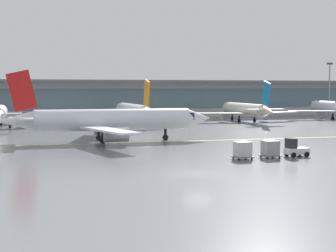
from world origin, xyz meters
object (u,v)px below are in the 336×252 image
object	(u,v)px
cargo_dolly_trailing	(243,150)
apron_light_mast_1	(329,87)
gate_airplane_3	(133,111)
taxiing_regional_jet	(110,120)
gate_airplane_4	(245,110)
baggage_tug	(295,149)
gate_airplane_2	(0,114)
cargo_dolly_lead	(270,149)

from	to	relation	value
cargo_dolly_trailing	apron_light_mast_1	bearing A→B (deg)	48.10
gate_airplane_3	taxiing_regional_jet	distance (m)	35.19
taxiing_regional_jet	apron_light_mast_1	world-z (taller)	apron_light_mast_1
gate_airplane_4	baggage_tug	world-z (taller)	gate_airplane_4
taxiing_regional_jet	baggage_tug	size ratio (longest dim) A/B	11.81
gate_airplane_3	taxiing_regional_jet	world-z (taller)	taxiing_regional_jet
apron_light_mast_1	gate_airplane_3	bearing A→B (deg)	-166.19
gate_airplane_4	apron_light_mast_1	size ratio (longest dim) A/B	1.91
gate_airplane_2	gate_airplane_3	world-z (taller)	gate_airplane_3
cargo_dolly_trailing	apron_light_mast_1	xyz separation A→B (m)	(61.35, 70.25, 6.86)
gate_airplane_4	gate_airplane_3	bearing A→B (deg)	92.53
gate_airplane_3	apron_light_mast_1	world-z (taller)	apron_light_mast_1
gate_airplane_4	baggage_tug	size ratio (longest dim) A/B	10.52
gate_airplane_3	apron_light_mast_1	bearing A→B (deg)	-75.27
gate_airplane_2	cargo_dolly_trailing	xyz separation A→B (m)	(24.42, -54.75, -1.66)
gate_airplane_2	taxiing_regional_jet	xyz separation A→B (m)	(14.75, -32.09, 0.36)
gate_airplane_3	cargo_dolly_lead	world-z (taller)	gate_airplane_3
gate_airplane_3	apron_light_mast_1	xyz separation A→B (m)	(59.01, 14.51, 5.10)
cargo_dolly_lead	cargo_dolly_trailing	distance (m)	3.41
gate_airplane_3	cargo_dolly_lead	bearing A→B (deg)	-177.97
cargo_dolly_lead	apron_light_mast_1	world-z (taller)	apron_light_mast_1
gate_airplane_4	baggage_tug	bearing A→B (deg)	161.70
taxiing_regional_jet	cargo_dolly_trailing	world-z (taller)	taxiing_regional_jet
gate_airplane_2	cargo_dolly_lead	xyz separation A→B (m)	(27.83, -54.71, -1.66)
taxiing_regional_jet	apron_light_mast_1	distance (m)	85.62
baggage_tug	gate_airplane_2	bearing A→B (deg)	118.80
gate_airplane_2	cargo_dolly_lead	distance (m)	61.40
taxiing_regional_jet	gate_airplane_2	bearing A→B (deg)	118.12
cargo_dolly_lead	taxiing_regional_jet	bearing A→B (deg)	119.26
cargo_dolly_trailing	apron_light_mast_1	world-z (taller)	apron_light_mast_1
gate_airplane_4	apron_light_mast_1	xyz separation A→B (m)	(33.02, 14.78, 5.18)
cargo_dolly_trailing	apron_light_mast_1	distance (m)	93.52
apron_light_mast_1	gate_airplane_2	bearing A→B (deg)	-169.76
gate_airplane_2	apron_light_mast_1	xyz separation A→B (m)	(85.77, 15.50, 5.20)
cargo_dolly_trailing	gate_airplane_3	bearing A→B (deg)	86.83
gate_airplane_3	taxiing_regional_jet	xyz separation A→B (m)	(-12.00, -33.08, 0.26)
apron_light_mast_1	baggage_tug	bearing A→B (deg)	-127.97
gate_airplane_2	gate_airplane_3	distance (m)	26.77
cargo_dolly_lead	gate_airplane_4	bearing A→B (deg)	65.02
baggage_tug	cargo_dolly_lead	distance (m)	3.19
cargo_dolly_lead	apron_light_mast_1	xyz separation A→B (m)	(57.94, 70.20, 6.86)
gate_airplane_2	gate_airplane_4	bearing A→B (deg)	-87.13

